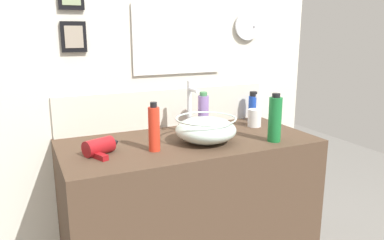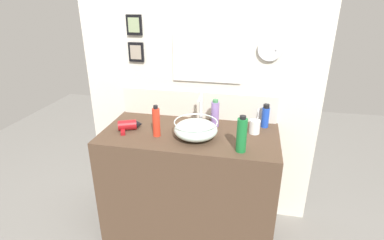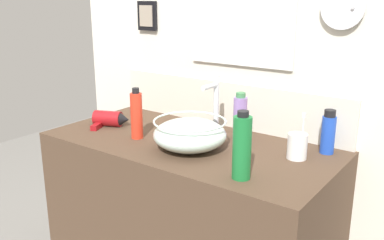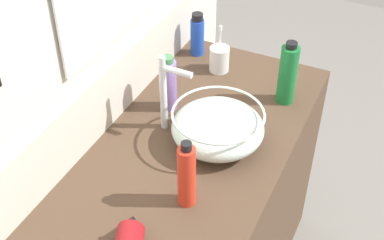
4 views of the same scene
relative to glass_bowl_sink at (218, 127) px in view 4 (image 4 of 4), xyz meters
name	(u,v)px [view 4 (image 4 of 4)]	position (x,y,z in m)	size (l,w,h in m)	color
vanity_counter	(190,232)	(-0.06, 0.07, -0.49)	(1.25, 0.61, 0.85)	#4C3828
back_panel	(88,13)	(-0.06, 0.40, 0.34)	(1.84, 0.09, 2.52)	silver
glass_bowl_sink	(218,127)	(0.00, 0.00, 0.00)	(0.30, 0.30, 0.12)	silver
faucet	(166,89)	(0.00, 0.18, 0.09)	(0.02, 0.11, 0.28)	silver
toothbrush_cup	(219,59)	(0.39, 0.16, -0.01)	(0.08, 0.08, 0.18)	white
shampoo_bottle	(288,74)	(0.31, -0.13, 0.05)	(0.06, 0.06, 0.24)	#197233
lotion_bottle	(197,35)	(0.46, 0.29, 0.02)	(0.05, 0.05, 0.18)	blue
spray_bottle	(168,84)	(0.10, 0.23, 0.03)	(0.06, 0.06, 0.21)	#8C6BB2
soap_dispenser	(187,175)	(-0.27, -0.02, 0.04)	(0.05, 0.05, 0.22)	red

